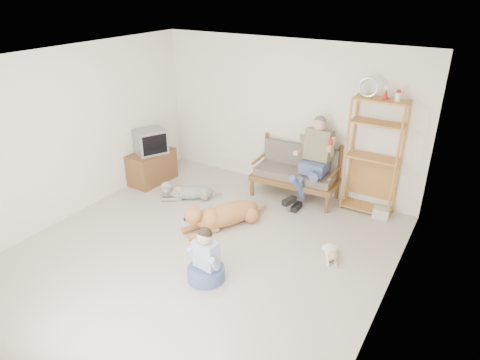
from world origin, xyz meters
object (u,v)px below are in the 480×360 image
Objects in this scene: tv_stand at (152,167)px; golden_retriever at (221,215)px; loveseat at (297,171)px; etagere at (373,156)px.

golden_retriever is at bearing -16.04° from tv_stand.
etagere is at bearing 1.81° from loveseat.
loveseat is at bearing 21.69° from tv_stand.
etagere is 1.49× the size of golden_retriever.
tv_stand is at bearing -164.62° from loveseat.
etagere reaches higher than tv_stand.
tv_stand is (-3.90, -1.00, -0.69)m from etagere.
etagere reaches higher than loveseat.
loveseat reaches higher than tv_stand.
loveseat is 1.36m from etagere.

